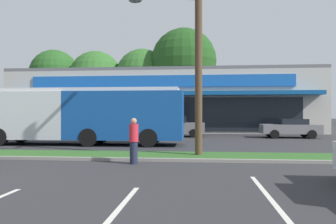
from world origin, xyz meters
TOP-DOWN VIEW (x-y plane):
  - grass_median at (0.00, 14.00)m, footprint 56.00×2.20m
  - curb_lip at (0.00, 12.78)m, footprint 56.00×0.24m
  - parking_stripe_1 at (0.76, 5.87)m, footprint 0.12×4.80m
  - parking_stripe_2 at (3.79, 7.58)m, footprint 0.12×4.80m
  - storefront_building at (-1.32, 36.53)m, footprint 29.66×14.41m
  - tree_far_left at (-18.20, 45.66)m, footprint 6.82×6.82m
  - tree_left at (-11.76, 44.30)m, footprint 7.09×7.09m
  - tree_mid_left at (-5.32, 44.04)m, footprint 7.08×7.08m
  - tree_mid at (0.24, 42.65)m, footprint 8.24×8.24m
  - utility_pole at (2.08, 14.02)m, footprint 3.15×2.37m
  - city_bus at (-4.69, 19.11)m, footprint 12.11×2.73m
  - car_0 at (0.37, 26.26)m, footprint 4.46×2.02m
  - car_2 at (-10.74, 25.65)m, footprint 4.43×2.00m
  - car_5 at (8.98, 25.81)m, footprint 4.19×2.01m
  - pedestrian_by_pole at (-0.08, 12.07)m, footprint 0.33×0.33m

SIDE VIEW (x-z plane):
  - parking_stripe_1 at x=0.76m, z-range 0.00..0.01m
  - parking_stripe_2 at x=3.79m, z-range 0.00..0.01m
  - grass_median at x=0.00m, z-range 0.00..0.12m
  - curb_lip at x=0.00m, z-range 0.00..0.12m
  - car_5 at x=8.98m, z-range 0.04..1.45m
  - car_2 at x=-10.74m, z-range 0.02..1.60m
  - car_0 at x=0.37m, z-range 0.02..1.61m
  - pedestrian_by_pole at x=-0.08m, z-range 0.00..1.66m
  - city_bus at x=-4.69m, z-range 0.14..3.39m
  - storefront_building at x=-1.32m, z-range 0.00..6.06m
  - utility_pole at x=2.08m, z-range 0.34..9.44m
  - tree_left at x=-11.76m, z-range 1.56..11.78m
  - tree_mid_left at x=-5.32m, z-range 1.63..11.98m
  - tree_far_left at x=-18.20m, z-range 1.96..12.73m
  - tree_mid at x=0.24m, z-range 2.18..14.79m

